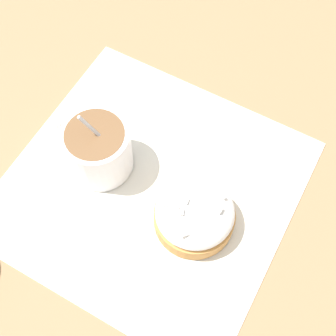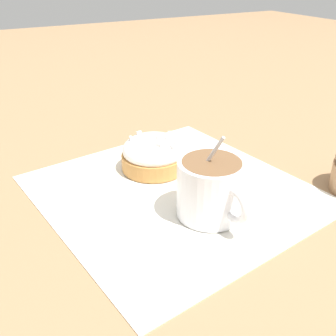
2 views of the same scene
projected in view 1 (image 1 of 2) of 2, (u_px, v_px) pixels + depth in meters
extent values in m
plane|color=#93704C|center=(150.00, 187.00, 0.55)|extent=(3.00, 3.00, 0.00)
cube|color=white|center=(150.00, 187.00, 0.55)|extent=(0.36, 0.35, 0.00)
cylinder|color=white|center=(98.00, 150.00, 0.53)|extent=(0.08, 0.08, 0.07)
cylinder|color=brown|center=(95.00, 137.00, 0.51)|extent=(0.07, 0.07, 0.01)
torus|color=white|center=(69.00, 130.00, 0.54)|extent=(0.04, 0.01, 0.04)
ellipsoid|color=silver|center=(85.00, 157.00, 0.55)|extent=(0.03, 0.03, 0.01)
cylinder|color=silver|center=(106.00, 141.00, 0.51)|extent=(0.04, 0.03, 0.09)
cylinder|color=#C18442|center=(194.00, 218.00, 0.52)|extent=(0.09, 0.09, 0.02)
ellipsoid|color=white|center=(195.00, 212.00, 0.50)|extent=(0.09, 0.09, 0.04)
cube|color=white|center=(166.00, 198.00, 0.49)|extent=(0.01, 0.00, 0.00)
cube|color=white|center=(223.00, 196.00, 0.49)|extent=(0.01, 0.00, 0.00)
cube|color=white|center=(182.00, 212.00, 0.48)|extent=(0.01, 0.01, 0.00)
cube|color=white|center=(177.00, 206.00, 0.48)|extent=(0.01, 0.00, 0.00)
cube|color=white|center=(185.00, 235.00, 0.47)|extent=(0.01, 0.01, 0.00)
cube|color=white|center=(181.00, 186.00, 0.49)|extent=(0.01, 0.01, 0.00)
cube|color=white|center=(187.00, 201.00, 0.48)|extent=(0.01, 0.01, 0.00)
cube|color=white|center=(220.00, 211.00, 0.48)|extent=(0.00, 0.01, 0.00)
cube|color=white|center=(166.00, 205.00, 0.49)|extent=(0.01, 0.01, 0.00)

